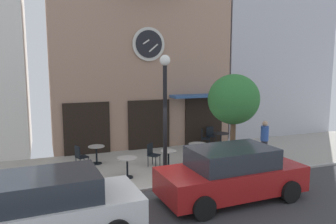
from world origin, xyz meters
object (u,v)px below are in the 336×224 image
cafe_chair_under_awning (204,137)px  cafe_chair_by_entrance (190,155)px  cafe_chair_facing_street (80,155)px  cafe_chair_left_end (211,134)px  parked_car_red (231,174)px  cafe_table_leftmost (127,164)px  cafe_table_rightmost (168,158)px  cafe_table_center (198,149)px  cafe_table_center_right (96,152)px  parked_car_white (44,209)px  cafe_table_near_door (221,137)px  street_lamp (165,117)px  street_tree (234,100)px  cafe_chair_outer (152,153)px  pedestrian_blue (264,140)px

cafe_chair_under_awning → cafe_chair_by_entrance: 3.22m
cafe_chair_by_entrance → cafe_chair_facing_street: (-3.94, 1.37, 0.00)m
cafe_chair_left_end → parked_car_red: size_ratio=0.21×
cafe_table_leftmost → cafe_table_rightmost: size_ratio=0.93×
cafe_table_center → cafe_chair_left_end: (1.86, 2.43, -0.03)m
cafe_table_center_right → cafe_chair_facing_street: bearing=-147.4°
cafe_table_rightmost → parked_car_white: parked_car_white is taller
cafe_table_leftmost → cafe_chair_left_end: cafe_chair_left_end is taller
cafe_table_center → cafe_table_near_door: (1.95, 1.58, -0.02)m
parked_car_white → parked_car_red: (5.18, 0.62, 0.00)m
cafe_table_near_door → cafe_chair_facing_street: cafe_chair_facing_street is taller
cafe_chair_by_entrance → parked_car_white: bearing=-144.6°
cafe_chair_by_entrance → cafe_table_center_right: bearing=151.1°
street_lamp → cafe_chair_under_awning: (3.20, 3.36, -1.64)m
cafe_table_rightmost → cafe_chair_facing_street: (-3.06, 1.40, 0.02)m
cafe_table_rightmost → cafe_chair_by_entrance: 0.89m
cafe_table_center_right → parked_car_red: 5.86m
street_tree → cafe_chair_facing_street: street_tree is taller
parked_car_red → cafe_chair_outer: bearing=107.6°
cafe_chair_outer → cafe_chair_facing_street: same height
parked_car_white → cafe_chair_facing_street: bearing=75.6°
cafe_chair_left_end → cafe_chair_facing_street: 6.65m
cafe_table_near_door → cafe_chair_by_entrance: bearing=-140.0°
cafe_chair_under_awning → cafe_chair_facing_street: bearing=-168.1°
cafe_table_near_door → parked_car_white: bearing=-143.0°
cafe_table_center_right → cafe_chair_left_end: cafe_chair_left_end is taller
cafe_chair_under_awning → street_lamp: bearing=-133.6°
cafe_table_leftmost → cafe_table_near_door: bearing=25.4°
cafe_table_center_right → cafe_chair_by_entrance: (3.26, -1.80, 0.04)m
cafe_table_near_door → cafe_chair_outer: 4.13m
cafe_table_center → parked_car_white: (-5.89, -4.32, 0.20)m
street_tree → parked_car_white: 7.38m
street_lamp → cafe_table_rightmost: (0.40, 0.72, -1.66)m
cafe_table_center → cafe_chair_facing_street: cafe_chair_facing_street is taller
cafe_chair_outer → pedestrian_blue: (4.54, -0.92, 0.33)m
street_lamp → cafe_table_center: size_ratio=5.44×
cafe_chair_outer → cafe_chair_facing_street: (-2.66, 0.65, 0.00)m
cafe_table_center_right → cafe_chair_outer: (1.98, -1.08, 0.04)m
cafe_chair_under_awning → parked_car_red: 6.04m
cafe_chair_left_end → cafe_chair_facing_street: bearing=-165.6°
street_tree → cafe_chair_left_end: street_tree is taller
cafe_table_center → street_lamp: bearing=-144.9°
cafe_table_center_right → pedestrian_blue: pedestrian_blue is taller
street_lamp → cafe_table_leftmost: street_lamp is taller
cafe_chair_under_awning → parked_car_white: (-7.16, -6.33, 0.23)m
cafe_table_leftmost → cafe_chair_outer: 1.56m
cafe_table_center_right → cafe_chair_outer: size_ratio=0.81×
cafe_table_near_door → cafe_chair_under_awning: bearing=148.0°
cafe_table_center → cafe_table_near_door: bearing=39.0°
street_tree → cafe_table_leftmost: street_tree is taller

